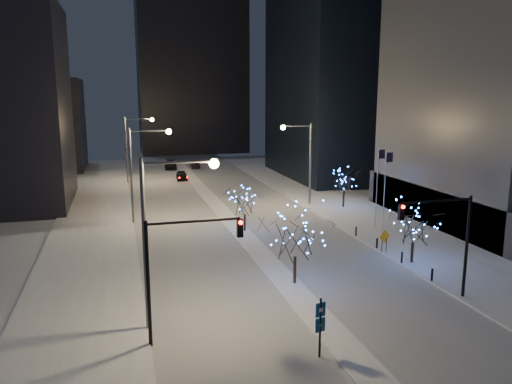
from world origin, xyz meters
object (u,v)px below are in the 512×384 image
object	(u,v)px
street_lamp_w_near	(163,220)
holiday_tree_plaza_far	(344,181)
car_far	(171,165)
street_lamp_east	(303,153)
traffic_signal_east	(448,231)
holiday_tree_plaza_near	(414,224)
holiday_tree_median_far	(245,202)
street_lamp_w_mid	(141,162)
holiday_tree_median_near	(295,234)
street_lamp_w_far	(133,140)
car_near	(182,175)
wayfinding_sign	(320,322)
construction_sign	(384,239)
car_mid	(195,164)
traffic_signal_west	(177,260)

from	to	relation	value
street_lamp_w_near	holiday_tree_plaza_far	size ratio (longest dim) A/B	2.12
car_far	holiday_tree_plaza_far	size ratio (longest dim) A/B	1.10
street_lamp_east	traffic_signal_east	size ratio (longest dim) A/B	1.43
holiday_tree_plaza_near	holiday_tree_plaza_far	world-z (taller)	holiday_tree_plaza_near
holiday_tree_median_far	holiday_tree_plaza_far	bearing A→B (deg)	26.55
street_lamp_w_mid	street_lamp_east	world-z (taller)	same
holiday_tree_median_near	street_lamp_w_far	bearing A→B (deg)	101.66
car_near	wayfinding_sign	xyz separation A→B (m)	(0.00, -56.37, 1.28)
street_lamp_east	holiday_tree_median_far	size ratio (longest dim) A/B	2.22
car_near	wayfinding_sign	size ratio (longest dim) A/B	1.29
holiday_tree_plaza_far	construction_sign	xyz separation A→B (m)	(-4.08, -16.68, -1.95)
traffic_signal_east	car_mid	bearing A→B (deg)	95.92
car_mid	holiday_tree_median_near	bearing A→B (deg)	89.94
street_lamp_w_near	street_lamp_east	xyz separation A→B (m)	(19.02, 28.00, -0.05)
car_mid	holiday_tree_plaza_near	bearing A→B (deg)	100.41
car_near	construction_sign	xyz separation A→B (m)	(11.97, -41.88, 0.60)
street_lamp_w_near	holiday_tree_plaza_near	size ratio (longest dim) A/B	1.92
traffic_signal_west	holiday_tree_plaza_far	distance (m)	35.87
traffic_signal_east	wayfinding_sign	size ratio (longest dim) A/B	2.15
street_lamp_w_mid	street_lamp_east	bearing A→B (deg)	8.96
holiday_tree_median_near	holiday_tree_median_far	distance (m)	14.47
street_lamp_east	holiday_tree_plaza_far	size ratio (longest dim) A/B	2.12
traffic_signal_west	street_lamp_east	bearing A→B (deg)	58.31
car_near	traffic_signal_west	bearing A→B (deg)	-93.77
street_lamp_w_near	traffic_signal_east	xyz separation A→B (m)	(17.88, -1.00, -1.74)
holiday_tree_plaza_far	traffic_signal_east	bearing A→B (deg)	-101.54
street_lamp_w_far	construction_sign	size ratio (longest dim) A/B	5.17
car_far	holiday_tree_median_near	distance (m)	58.89
street_lamp_w_far	car_mid	bearing A→B (deg)	49.59
car_far	wayfinding_sign	world-z (taller)	wayfinding_sign
holiday_tree_plaza_near	traffic_signal_east	bearing A→B (deg)	-107.06
holiday_tree_plaza_far	construction_sign	distance (m)	17.28
street_lamp_w_far	construction_sign	bearing A→B (deg)	-64.89
traffic_signal_west	car_near	world-z (taller)	traffic_signal_west
holiday_tree_median_near	holiday_tree_median_far	size ratio (longest dim) A/B	1.26
holiday_tree_median_far	street_lamp_w_near	bearing A→B (deg)	-116.78
holiday_tree_median_near	car_far	bearing A→B (deg)	92.58
street_lamp_w_near	holiday_tree_plaza_near	distance (m)	21.13
street_lamp_w_near	street_lamp_w_mid	xyz separation A→B (m)	(0.00, 25.00, 0.00)
traffic_signal_east	holiday_tree_median_far	size ratio (longest dim) A/B	1.55
street_lamp_east	holiday_tree_plaza_far	world-z (taller)	street_lamp_east
traffic_signal_west	construction_sign	bearing A→B (deg)	30.32
street_lamp_east	traffic_signal_west	size ratio (longest dim) A/B	1.43
traffic_signal_east	construction_sign	size ratio (longest dim) A/B	3.62
street_lamp_w_near	holiday_tree_median_far	distance (m)	21.23
street_lamp_w_far	holiday_tree_median_near	distance (m)	46.79
holiday_tree_median_near	holiday_tree_plaza_near	size ratio (longest dim) A/B	1.09
traffic_signal_west	car_mid	size ratio (longest dim) A/B	1.69
street_lamp_w_far	construction_sign	world-z (taller)	street_lamp_w_far
street_lamp_w_mid	wayfinding_sign	bearing A→B (deg)	-76.60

